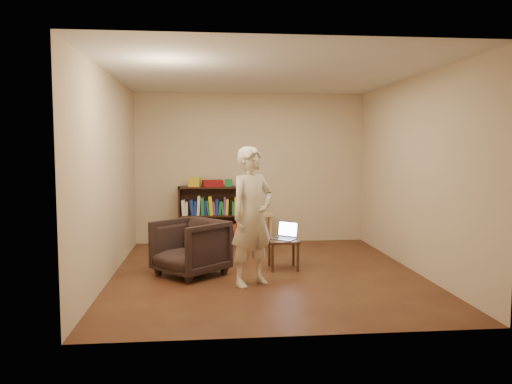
{
  "coord_description": "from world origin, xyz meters",
  "views": [
    {
      "loc": [
        -0.77,
        -6.46,
        1.65
      ],
      "look_at": [
        -0.1,
        0.35,
        1.05
      ],
      "focal_mm": 35.0,
      "sensor_mm": 36.0,
      "label": 1
    }
  ],
  "objects": [
    {
      "name": "stool",
      "position": [
        0.14,
        1.88,
        0.45
      ],
      "size": [
        0.38,
        0.38,
        0.55
      ],
      "color": "tan",
      "rests_on": "floor"
    },
    {
      "name": "red_cloth",
      "position": [
        -0.67,
        2.06,
        1.06
      ],
      "size": [
        0.36,
        0.29,
        0.11
      ],
      "primitive_type": "cube",
      "rotation": [
        0.0,
        0.0,
        0.12
      ],
      "color": "maroon",
      "rests_on": "bookshelf"
    },
    {
      "name": "wall_right",
      "position": [
        2.0,
        0.0,
        1.3
      ],
      "size": [
        0.0,
        4.5,
        4.5
      ],
      "primitive_type": "plane",
      "rotation": [
        1.57,
        0.0,
        -1.57
      ],
      "color": "beige",
      "rests_on": "floor"
    },
    {
      "name": "floor",
      "position": [
        0.0,
        0.0,
        0.0
      ],
      "size": [
        4.5,
        4.5,
        0.0
      ],
      "primitive_type": "plane",
      "color": "#421E15",
      "rests_on": "ground"
    },
    {
      "name": "armchair",
      "position": [
        -0.99,
        -0.0,
        0.36
      ],
      "size": [
        1.12,
        1.11,
        0.73
      ],
      "primitive_type": "imported",
      "rotation": [
        0.0,
        0.0,
        -0.83
      ],
      "color": "black",
      "rests_on": "floor"
    },
    {
      "name": "laptop",
      "position": [
        0.3,
        0.26,
        0.46
      ],
      "size": [
        0.41,
        0.4,
        0.24
      ],
      "rotation": [
        0.0,
        0.0,
        -0.68
      ],
      "color": "#A9A9AE",
      "rests_on": "side_table"
    },
    {
      "name": "wall_left",
      "position": [
        -2.0,
        0.0,
        1.3
      ],
      "size": [
        0.0,
        4.5,
        4.5
      ],
      "primitive_type": "plane",
      "rotation": [
        1.57,
        0.0,
        1.57
      ],
      "color": "beige",
      "rests_on": "floor"
    },
    {
      "name": "side_table",
      "position": [
        0.27,
        0.21,
        0.34
      ],
      "size": [
        0.4,
        0.4,
        0.41
      ],
      "color": "#311E10",
      "rests_on": "floor"
    },
    {
      "name": "bookshelf",
      "position": [
        -0.66,
        2.09,
        0.44
      ],
      "size": [
        1.2,
        0.3,
        1.0
      ],
      "color": "black",
      "rests_on": "floor"
    },
    {
      "name": "box_yellow",
      "position": [
        -0.98,
        2.07,
        1.08
      ],
      "size": [
        0.22,
        0.18,
        0.16
      ],
      "primitive_type": "cube",
      "rotation": [
        0.0,
        0.0,
        -0.23
      ],
      "color": "yellow",
      "rests_on": "bookshelf"
    },
    {
      "name": "person",
      "position": [
        -0.23,
        -0.55,
        0.84
      ],
      "size": [
        0.73,
        0.67,
        1.67
      ],
      "primitive_type": "imported",
      "rotation": [
        0.0,
        0.0,
        0.59
      ],
      "color": "beige",
      "rests_on": "floor"
    },
    {
      "name": "box_white",
      "position": [
        -0.14,
        2.08,
        1.04
      ],
      "size": [
        0.09,
        0.09,
        0.07
      ],
      "primitive_type": "cube",
      "rotation": [
        0.0,
        0.0,
        0.01
      ],
      "color": "white",
      "rests_on": "bookshelf"
    },
    {
      "name": "ceiling",
      "position": [
        0.0,
        0.0,
        2.6
      ],
      "size": [
        4.5,
        4.5,
        0.0
      ],
      "primitive_type": "plane",
      "color": "silver",
      "rests_on": "wall_back"
    },
    {
      "name": "wall_back",
      "position": [
        0.0,
        2.25,
        1.3
      ],
      "size": [
        4.0,
        0.0,
        4.0
      ],
      "primitive_type": "plane",
      "rotation": [
        1.57,
        0.0,
        0.0
      ],
      "color": "beige",
      "rests_on": "floor"
    },
    {
      "name": "box_green",
      "position": [
        -0.4,
        2.07,
        1.06
      ],
      "size": [
        0.14,
        0.14,
        0.12
      ],
      "primitive_type": "cube",
      "rotation": [
        0.0,
        0.0,
        -0.09
      ],
      "color": "#1E733B",
      "rests_on": "bookshelf"
    }
  ]
}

